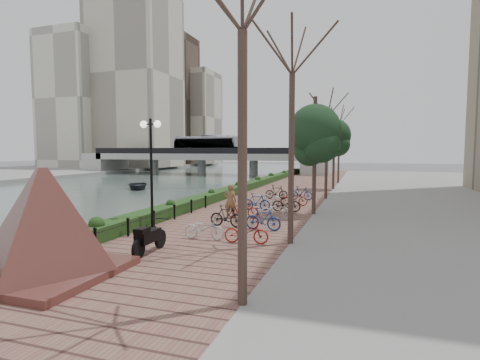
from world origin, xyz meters
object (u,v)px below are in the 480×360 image
at_px(lamppost, 151,150).
at_px(pedestrian, 230,201).
at_px(granite_monument, 44,221).
at_px(motorcycle, 150,237).
at_px(boat, 138,185).

xyz_separation_m(lamppost, pedestrian, (2.44, 3.66, -2.68)).
relative_size(granite_monument, lamppost, 1.03).
bearing_deg(motorcycle, pedestrian, 85.27).
relative_size(motorcycle, pedestrian, 1.01).
distance_m(granite_monument, boat, 28.66).
bearing_deg(lamppost, boat, 125.27).
bearing_deg(granite_monument, lamppost, 94.58).
distance_m(granite_monument, lamppost, 6.82).
distance_m(granite_monument, motorcycle, 3.49).
relative_size(lamppost, motorcycle, 2.74).
bearing_deg(pedestrian, boat, -52.62).
bearing_deg(boat, lamppost, -87.54).
bearing_deg(motorcycle, lamppost, 118.61).
height_order(motorcycle, pedestrian, pedestrian).
relative_size(lamppost, pedestrian, 2.77).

